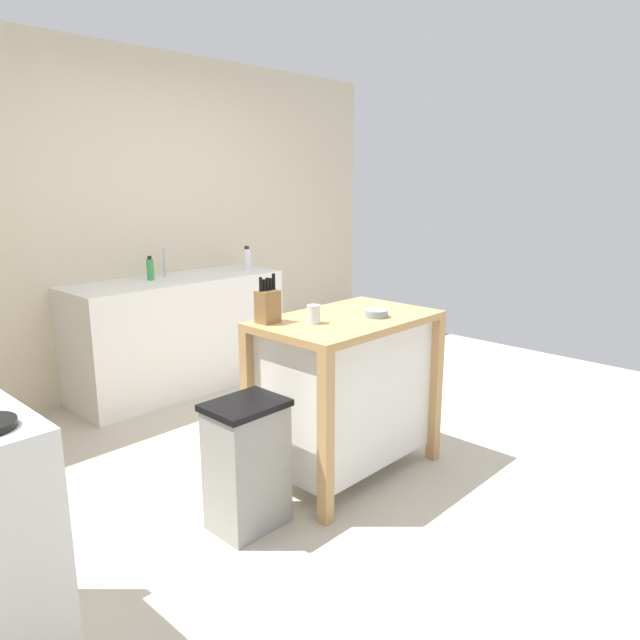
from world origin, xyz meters
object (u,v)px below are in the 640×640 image
Objects in this scene: sink_faucet at (165,263)px; bottle_dish_soap at (247,259)px; bottle_hand_soap at (150,269)px; bowl_ceramic_wide at (376,313)px; trash_bin at (247,464)px; kitchen_island at (346,387)px; knife_block at (268,305)px; drinking_cup at (314,314)px.

sink_faucet is 0.69m from bottle_dish_soap.
bottle_dish_soap reaches higher than bottle_hand_soap.
bottle_dish_soap reaches higher than bowl_ceramic_wide.
sink_faucet reaches higher than bowl_ceramic_wide.
sink_faucet reaches higher than bottle_hand_soap.
trash_bin is 3.42× the size of bottle_hand_soap.
bottle_hand_soap reaches higher than kitchen_island.
kitchen_island is 4.94× the size of bottle_dish_soap.
knife_block is 2.61× the size of drinking_cup.
bowl_ceramic_wide is 0.20× the size of trash_bin.
bottle_dish_soap is at bearing -9.46° from bottle_hand_soap.
bottle_hand_soap reaches higher than bowl_ceramic_wide.
drinking_cup is at bearing -120.31° from bottle_dish_soap.
knife_block is 1.15× the size of sink_faucet.
kitchen_island is 7.79× the size of bowl_ceramic_wide.
drinking_cup is 2.04m from sink_faucet.
bowl_ceramic_wide is (0.11, -0.12, 0.42)m from kitchen_island.
trash_bin is at bearing 173.91° from bowl_ceramic_wide.
bowl_ceramic_wide is 1.05m from trash_bin.
bottle_dish_soap is at bearing 69.93° from bowl_ceramic_wide.
sink_faucet is at bearing 85.60° from kitchen_island.
trash_bin is at bearing -146.68° from knife_block.
sink_faucet is (0.05, 2.14, 0.07)m from bowl_ceramic_wide.
drinking_cup is 0.44× the size of sink_faucet.
bottle_dish_soap is (0.71, 1.93, 0.05)m from bowl_ceramic_wide.
drinking_cup reaches higher than bowl_ceramic_wide.
bowl_ceramic_wide is at bearing -86.47° from bottle_hand_soap.
bottle_hand_soap is at bearing 78.22° from knife_block.
bottle_dish_soap is at bearing 59.69° from drinking_cup.
bottle_hand_soap is 0.84m from bottle_dish_soap.
drinking_cup is (-0.23, 0.03, 0.45)m from kitchen_island.
bowl_ceramic_wide is at bearing -6.09° from trash_bin.
bottle_dish_soap is at bearing 49.77° from trash_bin.
bottle_dish_soap is (1.56, 1.84, 0.66)m from trash_bin.
knife_block is 0.40× the size of trash_bin.
bottle_dish_soap is (0.66, -0.21, -0.02)m from sink_faucet.
trash_bin is (-0.85, 0.09, -0.61)m from bowl_ceramic_wide.
trash_bin is (-0.74, -0.02, -0.19)m from kitchen_island.
kitchen_island is at bearing 133.62° from bowl_ceramic_wide.
bottle_hand_soap is 0.91× the size of bottle_dish_soap.
bottle_hand_soap is at bearing 83.71° from drinking_cup.
sink_faucet is 0.19m from bottle_hand_soap.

